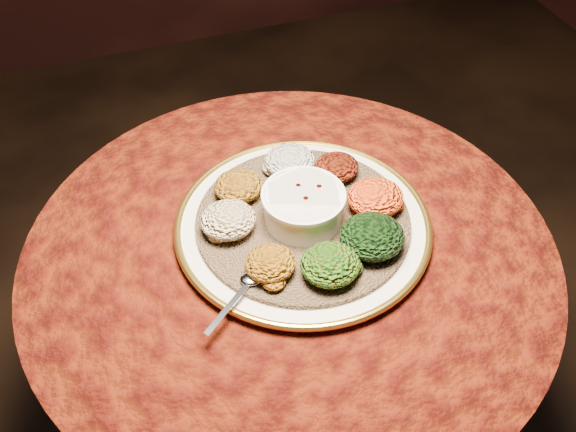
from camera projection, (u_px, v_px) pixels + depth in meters
name	position (u px, v px, depth m)	size (l,w,h in m)	color
table	(290.00, 305.00, 1.28)	(0.96, 0.96, 0.73)	black
platter	(303.00, 225.00, 1.17)	(0.47, 0.47, 0.02)	white
injera	(303.00, 221.00, 1.17)	(0.39, 0.39, 0.01)	olive
stew_bowl	(303.00, 205.00, 1.14)	(0.15, 0.15, 0.06)	white
spoon	(249.00, 282.00, 1.05)	(0.13, 0.10, 0.01)	silver
portion_ayib	(290.00, 161.00, 1.24)	(0.10, 0.09, 0.05)	beige
portion_kitfo	(337.00, 167.00, 1.23)	(0.09, 0.08, 0.04)	black
portion_tikil	(375.00, 198.00, 1.16)	(0.10, 0.10, 0.05)	#A4660D
portion_gomen	(372.00, 236.00, 1.09)	(0.11, 0.11, 0.05)	black
portion_mixveg	(330.00, 264.00, 1.05)	(0.10, 0.10, 0.05)	#AF370B
portion_kik	(270.00, 263.00, 1.06)	(0.09, 0.08, 0.04)	#9C5B0D
portion_timatim	(228.00, 220.00, 1.13)	(0.10, 0.09, 0.05)	maroon
portion_shiro	(238.00, 186.00, 1.19)	(0.09, 0.09, 0.04)	#885E10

